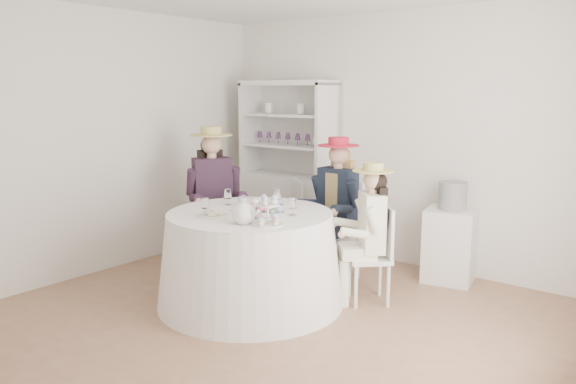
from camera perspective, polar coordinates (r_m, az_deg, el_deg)
The scene contains 21 objects.
ground at distance 4.85m, azimuth -0.75°, elevation -12.46°, with size 4.50×4.50×0.00m, color #865D43.
wall_back at distance 6.18m, azimuth 11.07°, elevation 5.22°, with size 4.50×4.50×0.00m, color white.
wall_front at distance 3.23m, azimuth -23.84°, elevation 0.00°, with size 4.50×4.50×0.00m, color white.
wall_left at distance 6.17m, azimuth -17.25°, elevation 4.94°, with size 4.50×4.50×0.00m, color white.
tea_table at distance 5.00m, azimuth -3.83°, elevation -6.74°, with size 1.65×1.65×0.83m.
hutch at distance 6.77m, azimuth 0.07°, elevation 0.37°, with size 1.31×0.78×1.99m.
side_table at distance 5.82m, azimuth 16.13°, elevation -5.20°, with size 0.47×0.47×0.73m, color silver.
hatbox at distance 5.71m, azimuth 16.38°, elevation -0.36°, with size 0.27×0.27×0.27m, color black.
guest_left at distance 5.86m, azimuth -7.62°, elevation 0.15°, with size 0.65×0.60×1.51m.
guest_mid at distance 5.57m, azimuth 4.93°, elevation -0.81°, with size 0.52×0.54×1.43m.
guest_right at distance 4.99m, azimuth 8.27°, elevation -3.31°, with size 0.54×0.53×1.26m.
spare_chair at distance 6.30m, azimuth 1.78°, elevation -2.48°, with size 0.51×0.51×0.90m.
teacup_a at distance 5.16m, azimuth -4.63°, elevation -1.02°, with size 0.09×0.09×0.07m, color white.
teacup_b at distance 5.05m, azimuth -1.22°, elevation -1.28°, with size 0.07×0.07×0.07m, color white.
teacup_c at distance 4.84m, azimuth -0.89°, elevation -1.76°, with size 0.09×0.09×0.07m, color white.
flower_bowl at distance 4.69m, azimuth -2.84°, elevation -2.33°, with size 0.19×0.19×0.05m, color white.
flower_arrangement at distance 4.69m, azimuth -2.93°, elevation -1.45°, with size 0.19×0.19×0.07m.
table_teapot at distance 4.47m, azimuth -4.50°, elevation -2.20°, with size 0.26×0.19×0.20m.
sandwich_plate at distance 4.76m, azimuth -7.64°, elevation -2.30°, with size 0.26×0.26×0.06m.
cupcake_stand at distance 4.41m, azimuth -2.08°, elevation -2.31°, with size 0.25×0.25×0.23m.
stemware_set at distance 4.88m, azimuth -3.90°, elevation -1.20°, with size 0.82×0.79×0.15m.
Camera 1 is at (2.83, -3.47, 1.88)m, focal length 35.00 mm.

